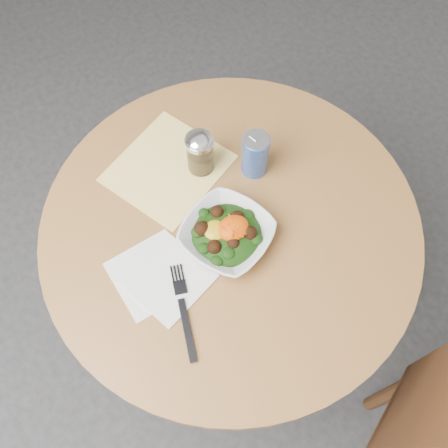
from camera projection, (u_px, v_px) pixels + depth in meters
The scene contains 8 objects.
ground at pixel (228, 314), 1.84m from camera, with size 6.00×6.00×0.00m, color #2C2C2E.
table at pixel (230, 256), 1.35m from camera, with size 0.90×0.90×0.75m.
cloth_napkin at pixel (168, 168), 1.24m from camera, with size 0.26×0.24×0.00m, color yellow.
paper_napkins at pixel (160, 276), 1.11m from camera, with size 0.21×0.21×0.00m.
salad_bowl at pixel (227, 234), 1.13m from camera, with size 0.26×0.26×0.07m.
fork at pixel (183, 308), 1.07m from camera, with size 0.09×0.21×0.00m.
spice_shaker at pixel (200, 153), 1.19m from camera, with size 0.07×0.07×0.12m.
beverage_can at pixel (255, 154), 1.19m from camera, with size 0.06×0.06×0.12m.
Camera 1 is at (-0.29, -0.44, 1.80)m, focal length 40.00 mm.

